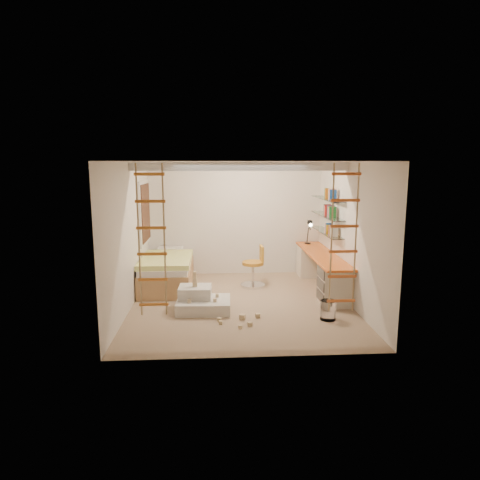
{
  "coord_description": "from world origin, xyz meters",
  "views": [
    {
      "loc": [
        -0.49,
        -7.62,
        2.56
      ],
      "look_at": [
        0.0,
        0.3,
        1.15
      ],
      "focal_mm": 32.0,
      "sensor_mm": 36.0,
      "label": 1
    }
  ],
  "objects": [
    {
      "name": "rope_ladder_right",
      "position": [
        1.35,
        -1.75,
        1.52
      ],
      "size": [
        0.41,
        0.04,
        2.13
      ],
      "primitive_type": null,
      "color": "#E15A26",
      "rests_on": "ceiling"
    },
    {
      "name": "swivel_chair",
      "position": [
        0.35,
        1.1,
        0.32
      ],
      "size": [
        0.54,
        0.54,
        0.88
      ],
      "color": "#C28125",
      "rests_on": "floor"
    },
    {
      "name": "desk",
      "position": [
        1.72,
        0.86,
        0.4
      ],
      "size": [
        0.56,
        2.8,
        0.75
      ],
      "color": "orange",
      "rests_on": "floor"
    },
    {
      "name": "window_blind",
      "position": [
        -1.93,
        1.5,
        1.55
      ],
      "size": [
        0.02,
        1.0,
        1.2
      ],
      "primitive_type": "cube",
      "color": "#4C2D1E",
      "rests_on": "window_frame"
    },
    {
      "name": "waste_bin",
      "position": [
        1.4,
        -0.92,
        0.16
      ],
      "size": [
        0.26,
        0.26,
        0.33
      ],
      "primitive_type": "cylinder",
      "color": "white",
      "rests_on": "floor"
    },
    {
      "name": "play_platform",
      "position": [
        -0.73,
        -0.32,
        0.16
      ],
      "size": [
        0.96,
        0.76,
        0.42
      ],
      "color": "silver",
      "rests_on": "floor"
    },
    {
      "name": "books",
      "position": [
        1.87,
        1.13,
        1.58
      ],
      "size": [
        0.14,
        0.64,
        0.92
      ],
      "color": "white",
      "rests_on": "shelves"
    },
    {
      "name": "bed",
      "position": [
        -1.48,
        1.23,
        0.33
      ],
      "size": [
        1.02,
        2.0,
        0.69
      ],
      "color": "#AD7F51",
      "rests_on": "floor"
    },
    {
      "name": "window_frame",
      "position": [
        -1.97,
        1.5,
        1.55
      ],
      "size": [
        0.06,
        1.15,
        1.35
      ],
      "primitive_type": "cube",
      "color": "white",
      "rests_on": "wall_left"
    },
    {
      "name": "task_lamp",
      "position": [
        1.67,
        1.82,
        1.14
      ],
      "size": [
        0.14,
        0.36,
        0.57
      ],
      "color": "black",
      "rests_on": "desk"
    },
    {
      "name": "toy_blocks",
      "position": [
        -0.42,
        -0.65,
        0.23
      ],
      "size": [
        1.23,
        1.06,
        0.69
      ],
      "color": "#CCB284",
      "rests_on": "floor"
    },
    {
      "name": "shelves",
      "position": [
        1.87,
        1.13,
        1.5
      ],
      "size": [
        0.25,
        1.8,
        0.71
      ],
      "color": "white",
      "rests_on": "wall_right"
    },
    {
      "name": "rope_ladder_left",
      "position": [
        -1.35,
        -1.75,
        1.52
      ],
      "size": [
        0.41,
        0.04,
        2.13
      ],
      "primitive_type": null,
      "color": "orange",
      "rests_on": "ceiling"
    },
    {
      "name": "ceiling_beam",
      "position": [
        0.0,
        0.3,
        2.52
      ],
      "size": [
        4.0,
        0.18,
        0.16
      ],
      "primitive_type": "cube",
      "color": "white",
      "rests_on": "ceiling"
    },
    {
      "name": "floor",
      "position": [
        0.0,
        0.0,
        0.0
      ],
      "size": [
        4.5,
        4.5,
        0.0
      ],
      "primitive_type": "plane",
      "color": "#998062",
      "rests_on": "ground"
    }
  ]
}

